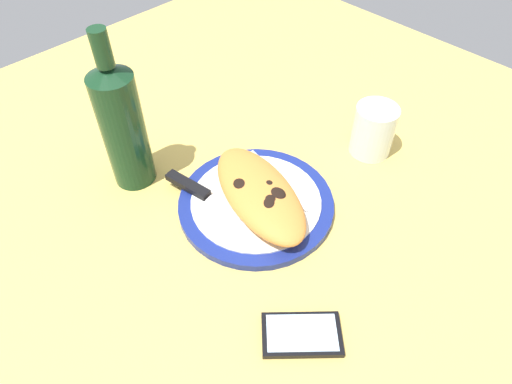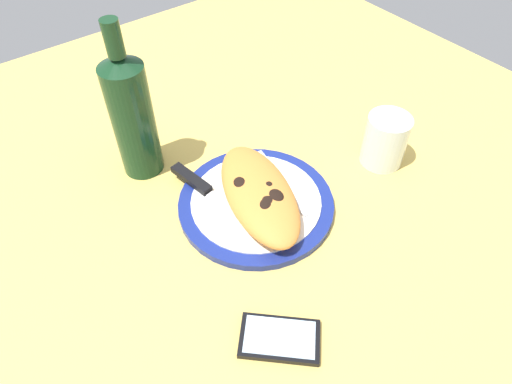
% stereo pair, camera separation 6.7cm
% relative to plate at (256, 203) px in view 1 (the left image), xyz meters
% --- Properties ---
extents(ground_plane, '(1.50, 1.50, 0.03)m').
position_rel_plate_xyz_m(ground_plane, '(0.00, 0.00, -0.02)').
color(ground_plane, '#DBB756').
extents(plate, '(0.27, 0.27, 0.02)m').
position_rel_plate_xyz_m(plate, '(0.00, 0.00, 0.00)').
color(plate, navy).
rests_on(plate, ground_plane).
extents(calzone, '(0.27, 0.18, 0.05)m').
position_rel_plate_xyz_m(calzone, '(-0.01, -0.00, 0.03)').
color(calzone, orange).
rests_on(calzone, plate).
extents(fork, '(0.18, 0.04, 0.00)m').
position_rel_plate_xyz_m(fork, '(0.02, -0.06, 0.01)').
color(fork, silver).
rests_on(fork, plate).
extents(knife, '(0.21, 0.05, 0.01)m').
position_rel_plate_xyz_m(knife, '(0.08, 0.06, 0.01)').
color(knife, silver).
rests_on(knife, plate).
extents(smartphone, '(0.12, 0.12, 0.01)m').
position_rel_plate_xyz_m(smartphone, '(-0.22, 0.13, -0.00)').
color(smartphone, black).
rests_on(smartphone, ground_plane).
extents(water_glass, '(0.08, 0.08, 0.10)m').
position_rel_plate_xyz_m(water_glass, '(-0.05, -0.26, 0.03)').
color(water_glass, silver).
rests_on(water_glass, ground_plane).
extents(wine_bottle, '(0.07, 0.07, 0.29)m').
position_rel_plate_xyz_m(wine_bottle, '(0.21, 0.11, 0.11)').
color(wine_bottle, '#14381E').
rests_on(wine_bottle, ground_plane).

